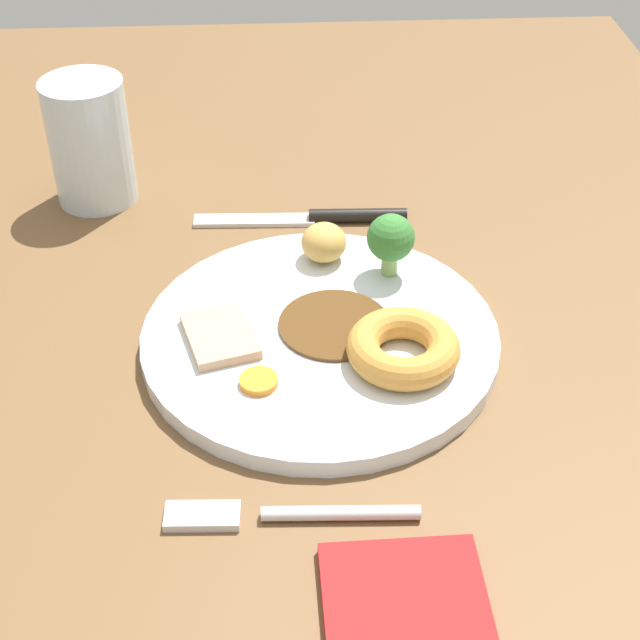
{
  "coord_description": "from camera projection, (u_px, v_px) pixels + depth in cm",
  "views": [
    {
      "loc": [
        -56.3,
        1.8,
        47.9
      ],
      "look_at": [
        -3.46,
        -1.19,
        6.0
      ],
      "focal_mm": 52.98,
      "sensor_mm": 36.0,
      "label": 1
    }
  ],
  "objects": [
    {
      "name": "dining_table",
      "position": [
        302.0,
        335.0,
        0.73
      ],
      "size": [
        120.0,
        84.0,
        3.6
      ],
      "primitive_type": "cube",
      "color": "brown",
      "rests_on": "ground"
    },
    {
      "name": "dinner_plate",
      "position": [
        320.0,
        338.0,
        0.69
      ],
      "size": [
        25.89,
        25.89,
        1.4
      ],
      "primitive_type": "cylinder",
      "color": "white",
      "rests_on": "dining_table"
    },
    {
      "name": "gravy_pool",
      "position": [
        334.0,
        325.0,
        0.68
      ],
      "size": [
        8.16,
        8.16,
        0.3
      ],
      "primitive_type": "cylinder",
      "color": "#563819",
      "rests_on": "dinner_plate"
    },
    {
      "name": "meat_slice_main",
      "position": [
        220.0,
        336.0,
        0.67
      ],
      "size": [
        7.09,
        6.03,
        0.8
      ],
      "primitive_type": "cube",
      "rotation": [
        0.0,
        0.0,
        0.28
      ],
      "color": "tan",
      "rests_on": "dinner_plate"
    },
    {
      "name": "yorkshire_pudding",
      "position": [
        403.0,
        348.0,
        0.65
      ],
      "size": [
        7.89,
        7.89,
        2.31
      ],
      "primitive_type": "torus",
      "color": "#C68938",
      "rests_on": "dinner_plate"
    },
    {
      "name": "roast_potato_left",
      "position": [
        324.0,
        242.0,
        0.74
      ],
      "size": [
        4.76,
        4.71,
        3.06
      ],
      "primitive_type": "ellipsoid",
      "rotation": [
        0.0,
        0.0,
        2.75
      ],
      "color": "tan",
      "rests_on": "dinner_plate"
    },
    {
      "name": "carrot_coin_front",
      "position": [
        259.0,
        381.0,
        0.63
      ],
      "size": [
        2.64,
        2.64,
        0.51
      ],
      "primitive_type": "cylinder",
      "color": "orange",
      "rests_on": "dinner_plate"
    },
    {
      "name": "broccoli_floret",
      "position": [
        391.0,
        239.0,
        0.72
      ],
      "size": [
        3.69,
        3.69,
        5.14
      ],
      "color": "#8CB766",
      "rests_on": "dinner_plate"
    },
    {
      "name": "fork",
      "position": [
        284.0,
        514.0,
        0.56
      ],
      "size": [
        2.2,
        15.3,
        0.9
      ],
      "rotation": [
        0.0,
        0.0,
        1.53
      ],
      "color": "silver",
      "rests_on": "dining_table"
    },
    {
      "name": "knife",
      "position": [
        320.0,
        217.0,
        0.82
      ],
      "size": [
        2.12,
        18.54,
        1.2
      ],
      "rotation": [
        0.0,
        0.0,
        1.53
      ],
      "color": "black",
      "rests_on": "dining_table"
    },
    {
      "name": "water_glass",
      "position": [
        90.0,
        142.0,
        0.82
      ],
      "size": [
        7.11,
        7.11,
        11.15
      ],
      "primitive_type": "cylinder",
      "color": "silver",
      "rests_on": "dining_table"
    },
    {
      "name": "folded_napkin",
      "position": [
        409.0,
        626.0,
        0.5
      ],
      "size": [
        11.15,
        9.18,
        0.8
      ],
      "primitive_type": "cube",
      "rotation": [
        0.0,
        0.0,
        0.02
      ],
      "color": "red",
      "rests_on": "dining_table"
    }
  ]
}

